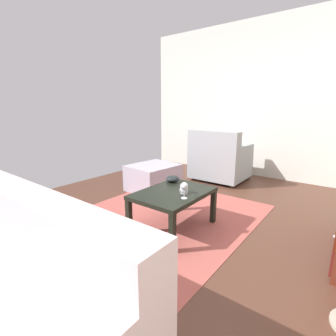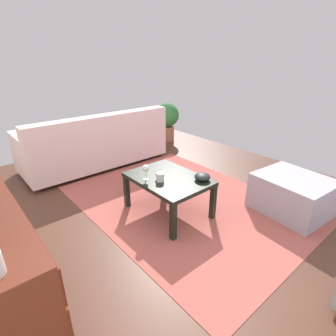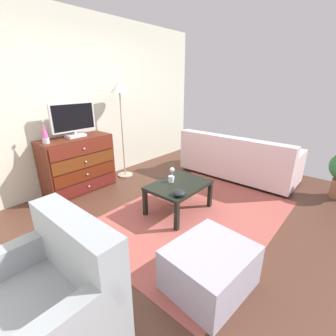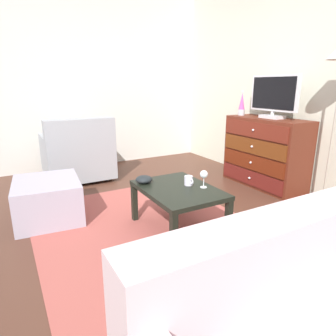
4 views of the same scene
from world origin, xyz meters
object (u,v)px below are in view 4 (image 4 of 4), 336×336
(bowl_decorative, at_px, (144,179))
(coffee_table, at_px, (178,193))
(dresser, at_px, (265,153))
(ottoman, at_px, (48,200))
(lava_lamp, at_px, (242,104))
(tv, at_px, (274,96))
(wine_glass, at_px, (204,175))
(mug, at_px, (189,181))
(armchair, at_px, (78,155))

(bowl_decorative, bearing_deg, coffee_table, 37.99)
(dresser, relative_size, ottoman, 1.54)
(coffee_table, bearing_deg, dresser, 107.76)
(lava_lamp, bearing_deg, ottoman, -87.12)
(tv, bearing_deg, dresser, -145.69)
(coffee_table, bearing_deg, bowl_decorative, -142.01)
(lava_lamp, distance_m, coffee_table, 1.97)
(dresser, height_order, wine_glass, dresser)
(lava_lamp, xyz_separation_m, ottoman, (0.13, -2.58, -0.83))
(ottoman, bearing_deg, wine_glass, 51.98)
(mug, height_order, armchair, armchair)
(wine_glass, bearing_deg, lava_lamp, 127.51)
(lava_lamp, distance_m, armchair, 2.34)
(armchair, bearing_deg, bowl_decorative, 7.78)
(bowl_decorative, distance_m, ottoman, 0.99)
(coffee_table, bearing_deg, tv, 106.42)
(coffee_table, height_order, armchair, armchair)
(dresser, relative_size, lava_lamp, 3.27)
(lava_lamp, bearing_deg, tv, 8.07)
(tv, relative_size, mug, 6.09)
(lava_lamp, bearing_deg, dresser, 5.65)
(lava_lamp, distance_m, ottoman, 2.71)
(dresser, xyz_separation_m, bowl_decorative, (0.25, -1.84, -0.00))
(lava_lamp, height_order, coffee_table, lava_lamp)
(wine_glass, distance_m, ottoman, 1.55)
(coffee_table, height_order, mug, mug)
(lava_lamp, relative_size, ottoman, 0.47)
(tv, bearing_deg, wine_glass, -67.97)
(armchair, bearing_deg, coffee_table, 12.76)
(dresser, height_order, tv, tv)
(coffee_table, xyz_separation_m, bowl_decorative, (-0.27, -0.21, 0.09))
(tv, bearing_deg, armchair, -124.54)
(wine_glass, distance_m, mug, 0.16)
(wine_glass, bearing_deg, tv, 112.03)
(bowl_decorative, distance_m, armchair, 1.67)
(coffee_table, bearing_deg, wine_glass, 63.35)
(dresser, bearing_deg, lava_lamp, -174.35)
(bowl_decorative, bearing_deg, tv, 96.69)
(armchair, bearing_deg, wine_glass, 17.45)
(tv, height_order, bowl_decorative, tv)
(armchair, bearing_deg, ottoman, -27.03)
(coffee_table, bearing_deg, ottoman, -129.97)
(tv, xyz_separation_m, bowl_decorative, (0.22, -1.86, -0.72))
(dresser, xyz_separation_m, wine_glass, (0.62, -1.43, 0.08))
(wine_glass, relative_size, bowl_decorative, 1.01)
(tv, height_order, armchair, tv)
(lava_lamp, relative_size, wine_glass, 2.10)
(wine_glass, bearing_deg, ottoman, -128.02)
(lava_lamp, bearing_deg, armchair, -115.47)
(mug, bearing_deg, bowl_decorative, -127.54)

